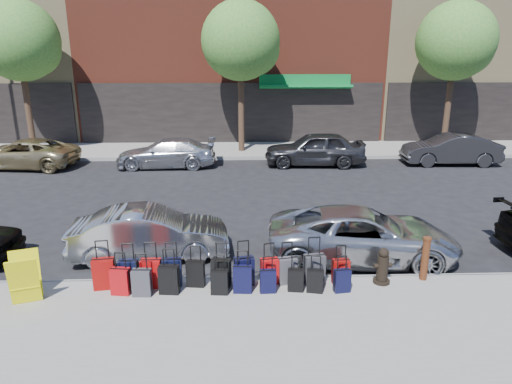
{
  "coord_description": "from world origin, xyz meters",
  "views": [
    {
      "loc": [
        0.45,
        -13.56,
        4.85
      ],
      "look_at": [
        0.87,
        -1.5,
        1.22
      ],
      "focal_mm": 32.0,
      "sensor_mm": 36.0,
      "label": 1
    }
  ],
  "objects_px": {
    "suitcase_front_5": "(221,273)",
    "display_rack": "(25,278)",
    "car_near_2": "(363,235)",
    "car_far_1": "(166,153)",
    "tree_left": "(22,43)",
    "tree_center": "(244,43)",
    "car_near_1": "(150,233)",
    "car_far_3": "(451,149)",
    "fire_hydrant": "(383,267)",
    "car_far_2": "(315,149)",
    "car_far_0": "(24,154)",
    "bollard": "(425,258)",
    "tree_right": "(458,43)"
  },
  "relations": [
    {
      "from": "suitcase_front_5",
      "to": "tree_left",
      "type": "bearing_deg",
      "value": 135.6
    },
    {
      "from": "fire_hydrant",
      "to": "car_far_2",
      "type": "relative_size",
      "value": 0.18
    },
    {
      "from": "suitcase_front_5",
      "to": "bollard",
      "type": "height_order",
      "value": "bollard"
    },
    {
      "from": "tree_right",
      "to": "car_far_3",
      "type": "xyz_separation_m",
      "value": [
        -1.05,
        -2.79,
        -4.7
      ]
    },
    {
      "from": "car_near_1",
      "to": "car_near_2",
      "type": "relative_size",
      "value": 0.84
    },
    {
      "from": "display_rack",
      "to": "car_near_2",
      "type": "distance_m",
      "value": 7.51
    },
    {
      "from": "bollard",
      "to": "car_far_0",
      "type": "relative_size",
      "value": 0.21
    },
    {
      "from": "suitcase_front_5",
      "to": "display_rack",
      "type": "bearing_deg",
      "value": -161.81
    },
    {
      "from": "fire_hydrant",
      "to": "suitcase_front_5",
      "type": "bearing_deg",
      "value": 173.06
    },
    {
      "from": "car_near_1",
      "to": "bollard",
      "type": "bearing_deg",
      "value": -110.27
    },
    {
      "from": "tree_center",
      "to": "car_far_3",
      "type": "relative_size",
      "value": 1.69
    },
    {
      "from": "tree_center",
      "to": "car_far_1",
      "type": "distance_m",
      "value": 6.6
    },
    {
      "from": "car_near_2",
      "to": "car_far_2",
      "type": "height_order",
      "value": "car_far_2"
    },
    {
      "from": "fire_hydrant",
      "to": "car_near_2",
      "type": "height_order",
      "value": "car_near_2"
    },
    {
      "from": "fire_hydrant",
      "to": "car_far_1",
      "type": "height_order",
      "value": "car_far_1"
    },
    {
      "from": "car_near_2",
      "to": "car_far_3",
      "type": "distance_m",
      "value": 12.02
    },
    {
      "from": "tree_center",
      "to": "display_rack",
      "type": "relative_size",
      "value": 7.38
    },
    {
      "from": "suitcase_front_5",
      "to": "fire_hydrant",
      "type": "distance_m",
      "value": 3.44
    },
    {
      "from": "car_far_1",
      "to": "tree_left",
      "type": "bearing_deg",
      "value": -113.18
    },
    {
      "from": "suitcase_front_5",
      "to": "car_far_3",
      "type": "bearing_deg",
      "value": 59.87
    },
    {
      "from": "car_near_1",
      "to": "car_far_2",
      "type": "relative_size",
      "value": 0.85
    },
    {
      "from": "fire_hydrant",
      "to": "car_near_1",
      "type": "relative_size",
      "value": 0.21
    },
    {
      "from": "car_far_2",
      "to": "display_rack",
      "type": "bearing_deg",
      "value": -29.57
    },
    {
      "from": "tree_center",
      "to": "car_near_1",
      "type": "relative_size",
      "value": 1.9
    },
    {
      "from": "suitcase_front_5",
      "to": "tree_right",
      "type": "bearing_deg",
      "value": 63.18
    },
    {
      "from": "suitcase_front_5",
      "to": "car_far_1",
      "type": "xyz_separation_m",
      "value": [
        -2.9,
        11.44,
        0.19
      ]
    },
    {
      "from": "car_far_1",
      "to": "car_far_3",
      "type": "relative_size",
      "value": 1.03
    },
    {
      "from": "tree_left",
      "to": "car_far_3",
      "type": "height_order",
      "value": "tree_left"
    },
    {
      "from": "suitcase_front_5",
      "to": "display_rack",
      "type": "xyz_separation_m",
      "value": [
        -3.84,
        -0.48,
        0.18
      ]
    },
    {
      "from": "car_far_1",
      "to": "car_far_3",
      "type": "height_order",
      "value": "car_far_3"
    },
    {
      "from": "car_far_0",
      "to": "car_far_1",
      "type": "xyz_separation_m",
      "value": [
        6.31,
        -0.08,
        -0.01
      ]
    },
    {
      "from": "tree_center",
      "to": "car_near_2",
      "type": "xyz_separation_m",
      "value": [
        2.77,
        -12.79,
        -4.77
      ]
    },
    {
      "from": "tree_right",
      "to": "display_rack",
      "type": "distance_m",
      "value": 21.59
    },
    {
      "from": "car_near_1",
      "to": "car_far_0",
      "type": "height_order",
      "value": "car_far_0"
    },
    {
      "from": "tree_center",
      "to": "car_near_2",
      "type": "height_order",
      "value": "tree_center"
    },
    {
      "from": "bollard",
      "to": "car_near_2",
      "type": "distance_m",
      "value": 1.71
    },
    {
      "from": "car_near_1",
      "to": "tree_center",
      "type": "bearing_deg",
      "value": -16.26
    },
    {
      "from": "display_rack",
      "to": "car_near_1",
      "type": "bearing_deg",
      "value": 29.66
    },
    {
      "from": "car_near_2",
      "to": "car_far_1",
      "type": "xyz_separation_m",
      "value": [
        -6.3,
        9.91,
        0.0
      ]
    },
    {
      "from": "tree_center",
      "to": "car_far_0",
      "type": "height_order",
      "value": "tree_center"
    },
    {
      "from": "tree_left",
      "to": "bollard",
      "type": "xyz_separation_m",
      "value": [
        14.27,
        -14.18,
        -4.76
      ]
    },
    {
      "from": "car_near_1",
      "to": "car_far_3",
      "type": "height_order",
      "value": "car_far_3"
    },
    {
      "from": "car_far_1",
      "to": "car_far_3",
      "type": "distance_m",
      "value": 12.98
    },
    {
      "from": "tree_right",
      "to": "bollard",
      "type": "bearing_deg",
      "value": -115.38
    },
    {
      "from": "tree_right",
      "to": "car_near_2",
      "type": "height_order",
      "value": "tree_right"
    },
    {
      "from": "car_far_2",
      "to": "car_far_3",
      "type": "bearing_deg",
      "value": 92.52
    },
    {
      "from": "car_far_1",
      "to": "car_far_3",
      "type": "xyz_separation_m",
      "value": [
        12.97,
        0.09,
        0.07
      ]
    },
    {
      "from": "tree_left",
      "to": "car_far_1",
      "type": "distance_m",
      "value": 8.93
    },
    {
      "from": "tree_center",
      "to": "suitcase_front_5",
      "type": "xyz_separation_m",
      "value": [
        -0.63,
        -14.32,
        -4.96
      ]
    },
    {
      "from": "car_near_2",
      "to": "tree_right",
      "type": "bearing_deg",
      "value": -25.52
    }
  ]
}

